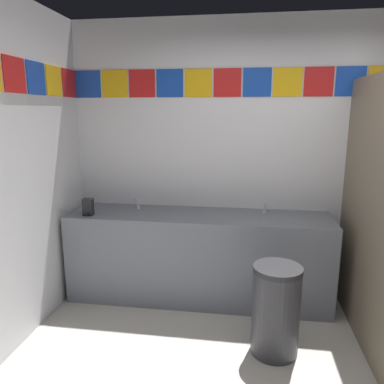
% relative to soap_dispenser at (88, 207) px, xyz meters
% --- Properties ---
extents(wall_back, '(4.39, 0.09, 2.65)m').
position_rel_soap_dispenser_xyz_m(wall_back, '(1.93, 0.50, 0.41)').
color(wall_back, silver).
rests_on(wall_back, ground_plane).
extents(vanity_counter, '(2.46, 0.58, 0.84)m').
position_rel_soap_dispenser_xyz_m(vanity_counter, '(1.01, 0.17, -0.49)').
color(vanity_counter, slate).
rests_on(vanity_counter, ground_plane).
extents(faucet_left, '(0.04, 0.10, 0.14)m').
position_rel_soap_dispenser_xyz_m(faucet_left, '(0.40, 0.26, -0.03)').
color(faucet_left, silver).
rests_on(faucet_left, vanity_counter).
extents(faucet_right, '(0.04, 0.10, 0.14)m').
position_rel_soap_dispenser_xyz_m(faucet_right, '(1.63, 0.26, -0.03)').
color(faucet_right, silver).
rests_on(faucet_right, vanity_counter).
extents(soap_dispenser, '(0.09, 0.09, 0.16)m').
position_rel_soap_dispenser_xyz_m(soap_dispenser, '(0.00, 0.00, 0.00)').
color(soap_dispenser, black).
rests_on(soap_dispenser, vanity_counter).
extents(trash_bin, '(0.36, 0.36, 0.69)m').
position_rel_soap_dispenser_xyz_m(trash_bin, '(1.69, -0.58, -0.58)').
color(trash_bin, '#333338').
rests_on(trash_bin, ground_plane).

